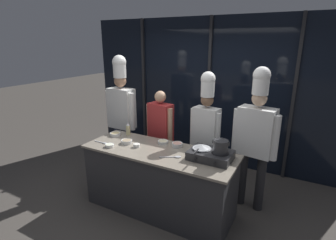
{
  "coord_description": "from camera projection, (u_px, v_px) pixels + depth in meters",
  "views": [
    {
      "loc": [
        1.63,
        -2.74,
        2.28
      ],
      "look_at": [
        0.0,
        0.25,
        1.25
      ],
      "focal_mm": 28.0,
      "sensor_mm": 36.0,
      "label": 1
    }
  ],
  "objects": [
    {
      "name": "person_guest",
      "position": [
        160.0,
        129.0,
        4.16
      ],
      "size": [
        0.5,
        0.27,
        1.55
      ],
      "rotation": [
        0.0,
        0.0,
        2.96
      ],
      "color": "#4C4C51",
      "rests_on": "ground_plane"
    },
    {
      "name": "frying_pan",
      "position": [
        202.0,
        147.0,
        3.21
      ],
      "size": [
        0.23,
        0.41,
        0.04
      ],
      "color": "#ADAFB5",
      "rests_on": "portable_stove"
    },
    {
      "name": "stock_pot",
      "position": [
        221.0,
        146.0,
        3.09
      ],
      "size": [
        0.2,
        0.18,
        0.15
      ],
      "color": "#333335",
      "rests_on": "portable_stove"
    },
    {
      "name": "prep_bowl_rice",
      "position": [
        137.0,
        145.0,
        3.55
      ],
      "size": [
        0.09,
        0.09,
        0.05
      ],
      "color": "white",
      "rests_on": "demo_counter"
    },
    {
      "name": "window_wall_back",
      "position": [
        209.0,
        93.0,
        4.88
      ],
      "size": [
        5.04,
        0.09,
        2.7
      ],
      "color": "black",
      "rests_on": "ground_plane"
    },
    {
      "name": "prep_bowl_shrimp",
      "position": [
        177.0,
        144.0,
        3.56
      ],
      "size": [
        0.15,
        0.15,
        0.05
      ],
      "color": "white",
      "rests_on": "demo_counter"
    },
    {
      "name": "chef_head",
      "position": [
        121.0,
        107.0,
        4.44
      ],
      "size": [
        0.59,
        0.25,
        2.06
      ],
      "rotation": [
        0.0,
        0.0,
        3.11
      ],
      "color": "#2D3856",
      "rests_on": "ground_plane"
    },
    {
      "name": "portable_stove",
      "position": [
        211.0,
        155.0,
        3.18
      ],
      "size": [
        0.52,
        0.38,
        0.12
      ],
      "color": "#28282B",
      "rests_on": "demo_counter"
    },
    {
      "name": "prep_bowl_mushrooms",
      "position": [
        127.0,
        141.0,
        3.67
      ],
      "size": [
        0.16,
        0.16,
        0.05
      ],
      "color": "white",
      "rests_on": "demo_counter"
    },
    {
      "name": "serving_spoon_solid",
      "position": [
        103.0,
        143.0,
        3.69
      ],
      "size": [
        0.23,
        0.05,
        0.02
      ],
      "color": "#B2B5BA",
      "rests_on": "demo_counter"
    },
    {
      "name": "ground_plane",
      "position": [
        160.0,
        208.0,
        3.72
      ],
      "size": [
        24.0,
        24.0,
        0.0
      ],
      "primitive_type": "plane",
      "color": "#47423D"
    },
    {
      "name": "prep_bowl_ginger",
      "position": [
        115.0,
        134.0,
        3.97
      ],
      "size": [
        0.16,
        0.16,
        0.05
      ],
      "color": "white",
      "rests_on": "demo_counter"
    },
    {
      "name": "serving_spoon_slotted",
      "position": [
        175.0,
        157.0,
        3.24
      ],
      "size": [
        0.25,
        0.16,
        0.02
      ],
      "color": "#B2B5BA",
      "rests_on": "demo_counter"
    },
    {
      "name": "demo_counter",
      "position": [
        159.0,
        180.0,
        3.58
      ],
      "size": [
        2.06,
        0.76,
        0.9
      ],
      "color": "#2D2D30",
      "rests_on": "ground_plane"
    },
    {
      "name": "squeeze_bottle_oil",
      "position": [
        128.0,
        129.0,
        4.0
      ],
      "size": [
        0.06,
        0.06,
        0.19
      ],
      "color": "beige",
      "rests_on": "demo_counter"
    },
    {
      "name": "prep_bowl_bean_sprouts",
      "position": [
        110.0,
        145.0,
        3.55
      ],
      "size": [
        0.12,
        0.12,
        0.04
      ],
      "color": "white",
      "rests_on": "demo_counter"
    },
    {
      "name": "chef_sous",
      "position": [
        206.0,
        125.0,
        3.8
      ],
      "size": [
        0.49,
        0.25,
        1.88
      ],
      "rotation": [
        0.0,
        0.0,
        2.98
      ],
      "color": "#4C4C51",
      "rests_on": "ground_plane"
    },
    {
      "name": "chef_line",
      "position": [
        256.0,
        132.0,
        3.46
      ],
      "size": [
        0.61,
        0.31,
        1.98
      ],
      "rotation": [
        0.0,
        0.0,
        2.98
      ],
      "color": "#232326",
      "rests_on": "ground_plane"
    },
    {
      "name": "prep_bowl_noodles",
      "position": [
        163.0,
        142.0,
        3.69
      ],
      "size": [
        0.15,
        0.15,
        0.04
      ],
      "color": "white",
      "rests_on": "demo_counter"
    }
  ]
}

